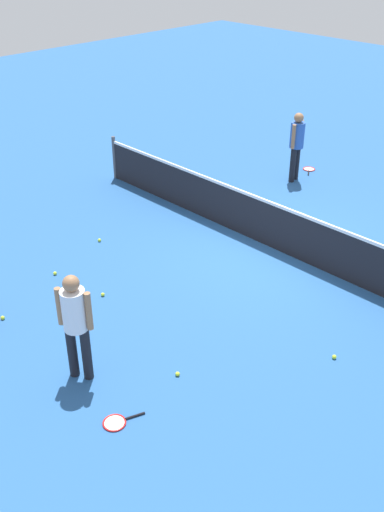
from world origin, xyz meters
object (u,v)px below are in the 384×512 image
tennis_racket_near_player (116,422)px  tennis_ball_stray_right (55,273)px  tennis_racket_far_player (309,169)px  tennis_ball_near_player (103,294)px  tennis_ball_baseline (334,357)px  tennis_ball_midcourt (99,240)px  tennis_ball_stray_left (3,318)px  player_near_side (75,319)px  player_far_side (297,141)px  tennis_ball_by_net (178,374)px

tennis_racket_near_player → tennis_ball_stray_right: tennis_ball_stray_right is taller
tennis_racket_far_player → tennis_ball_near_player: bearing=-82.8°
tennis_ball_baseline → tennis_ball_midcourt: bearing=-176.7°
tennis_racket_far_player → tennis_ball_stray_left: size_ratio=8.80×
tennis_ball_stray_left → tennis_ball_stray_right: same height
tennis_ball_near_player → tennis_ball_baseline: 4.05m
player_near_side → tennis_ball_midcourt: bearing=139.6°
tennis_racket_far_player → tennis_ball_baseline: size_ratio=8.80×
tennis_racket_near_player → tennis_ball_stray_right: (-3.68, 1.47, 0.02)m
tennis_racket_far_player → tennis_ball_stray_left: bearing=-87.9°
player_near_side → tennis_ball_baseline: (2.34, 2.92, -0.98)m
player_far_side → tennis_ball_stray_right: (-0.37, -6.72, -0.98)m
player_far_side → tennis_ball_stray_right: size_ratio=25.76×
tennis_ball_midcourt → tennis_ball_baseline: (5.41, 0.31, 0.00)m
tennis_ball_baseline → tennis_racket_near_player: bearing=-112.1°
player_near_side → tennis_ball_near_player: 2.27m
tennis_ball_baseline → tennis_ball_stray_left: same height
tennis_racket_far_player → tennis_ball_by_net: 8.51m
tennis_ball_by_net → tennis_ball_stray_left: size_ratio=1.00×
tennis_racket_far_player → tennis_ball_midcourt: size_ratio=8.80×
tennis_racket_far_player → tennis_ball_stray_right: size_ratio=8.80×
player_far_side → tennis_ball_near_player: size_ratio=25.76×
tennis_ball_baseline → tennis_ball_stray_left: size_ratio=1.00×
tennis_ball_midcourt → tennis_ball_stray_left: (1.03, -2.74, 0.00)m
tennis_ball_near_player → tennis_ball_baseline: (3.78, 1.46, 0.00)m
tennis_racket_near_player → tennis_ball_midcourt: (-4.14, 2.83, 0.02)m
tennis_ball_baseline → player_far_side: bearing=132.2°
tennis_ball_by_net → tennis_ball_stray_right: size_ratio=1.00×
tennis_racket_far_player → tennis_ball_stray_left: tennis_ball_stray_left is taller
player_near_side → tennis_ball_stray_left: (-2.04, -0.13, -0.98)m
player_near_side → tennis_racket_near_player: 1.48m
tennis_racket_near_player → player_far_side: bearing=112.0°
player_far_side → tennis_ball_stray_left: bearing=-88.5°
tennis_ball_midcourt → tennis_ball_stray_right: size_ratio=1.00×
tennis_ball_near_player → tennis_ball_stray_left: (-0.60, -1.59, 0.00)m
tennis_racket_near_player → tennis_ball_by_net: (-0.10, 1.20, 0.02)m
tennis_ball_near_player → tennis_ball_stray_right: size_ratio=1.00×
player_near_side → tennis_ball_midcourt: player_near_side is taller
player_far_side → tennis_ball_stray_left: 8.17m
tennis_ball_by_net → tennis_ball_midcourt: same height
player_near_side → tennis_racket_near_player: bearing=-11.5°
tennis_ball_near_player → tennis_ball_stray_right: 1.20m
tennis_ball_by_net → tennis_ball_baseline: 2.37m
tennis_racket_far_player → tennis_ball_baseline: bearing=-51.4°
tennis_racket_near_player → tennis_ball_near_player: tennis_ball_near_player is taller
player_far_side → tennis_racket_far_player: (-0.12, 0.83, -1.00)m
tennis_racket_near_player → tennis_ball_stray_right: size_ratio=9.18×
tennis_ball_midcourt → tennis_ball_stray_left: bearing=-69.4°
tennis_ball_near_player → tennis_ball_by_net: (2.41, -0.48, 0.00)m
player_near_side → tennis_racket_far_player: bearing=105.0°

